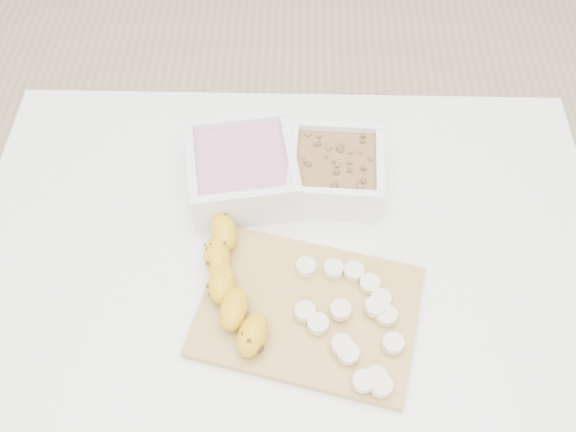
{
  "coord_description": "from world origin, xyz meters",
  "views": [
    {
      "loc": [
        0.01,
        -0.52,
        1.6
      ],
      "look_at": [
        0.0,
        0.03,
        0.81
      ],
      "focal_mm": 40.0,
      "sensor_mm": 36.0,
      "label": 1
    }
  ],
  "objects_px": {
    "table": "(288,284)",
    "bowl_granola": "(335,170)",
    "bowl_yogurt": "(242,170)",
    "cutting_board": "(308,311)",
    "banana": "(233,285)"
  },
  "relations": [
    {
      "from": "bowl_granola",
      "to": "banana",
      "type": "xyz_separation_m",
      "value": [
        -0.15,
        -0.22,
        -0.0
      ]
    },
    {
      "from": "bowl_yogurt",
      "to": "bowl_granola",
      "type": "bearing_deg",
      "value": 2.58
    },
    {
      "from": "cutting_board",
      "to": "banana",
      "type": "height_order",
      "value": "banana"
    },
    {
      "from": "cutting_board",
      "to": "table",
      "type": "bearing_deg",
      "value": 107.49
    },
    {
      "from": "table",
      "to": "banana",
      "type": "xyz_separation_m",
      "value": [
        -0.08,
        -0.08,
        0.13
      ]
    },
    {
      "from": "bowl_yogurt",
      "to": "cutting_board",
      "type": "distance_m",
      "value": 0.26
    },
    {
      "from": "table",
      "to": "cutting_board",
      "type": "distance_m",
      "value": 0.15
    },
    {
      "from": "bowl_yogurt",
      "to": "cutting_board",
      "type": "relative_size",
      "value": 0.64
    },
    {
      "from": "bowl_yogurt",
      "to": "banana",
      "type": "xyz_separation_m",
      "value": [
        -0.0,
        -0.21,
        -0.01
      ]
    },
    {
      "from": "bowl_granola",
      "to": "table",
      "type": "bearing_deg",
      "value": -118.09
    },
    {
      "from": "bowl_granola",
      "to": "banana",
      "type": "relative_size",
      "value": 0.68
    },
    {
      "from": "bowl_yogurt",
      "to": "bowl_granola",
      "type": "relative_size",
      "value": 1.25
    },
    {
      "from": "bowl_yogurt",
      "to": "cutting_board",
      "type": "xyz_separation_m",
      "value": [
        0.11,
        -0.23,
        -0.03
      ]
    },
    {
      "from": "bowl_granola",
      "to": "cutting_board",
      "type": "distance_m",
      "value": 0.25
    },
    {
      "from": "table",
      "to": "bowl_granola",
      "type": "height_order",
      "value": "bowl_granola"
    }
  ]
}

